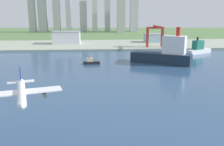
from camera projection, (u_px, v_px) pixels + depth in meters
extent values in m
plane|color=#557946|center=(89.00, 67.00, 283.45)|extent=(2400.00, 2400.00, 0.00)
cube|color=#2D4C70|center=(88.00, 81.00, 225.27)|extent=(840.00, 360.00, 0.15)
cube|color=#9CA792|center=(91.00, 45.00, 467.33)|extent=(840.00, 140.00, 2.50)
cylinder|color=white|center=(21.00, 92.00, 116.69)|extent=(13.46, 36.02, 3.69)
cone|color=white|center=(22.00, 107.00, 98.73)|extent=(4.48, 4.86, 3.51)
cube|color=white|center=(21.00, 92.00, 118.48)|extent=(37.86, 17.80, 0.50)
cube|color=#193899|center=(20.00, 75.00, 130.69)|extent=(1.67, 4.34, 8.86)
cube|color=white|center=(21.00, 82.00, 131.47)|extent=(13.93, 7.49, 0.36)
cylinder|color=#4C4F54|center=(45.00, 94.00, 121.43)|extent=(3.34, 5.46, 2.03)
cube|color=#192838|center=(161.00, 58.00, 301.57)|extent=(70.98, 51.56, 12.45)
cube|color=silver|center=(174.00, 45.00, 291.45)|extent=(30.17, 26.79, 20.76)
cylinder|color=red|center=(178.00, 32.00, 286.40)|extent=(4.72, 4.72, 9.96)
cube|color=white|center=(199.00, 51.00, 374.35)|extent=(44.27, 31.33, 6.19)
cube|color=#1E6B59|center=(198.00, 45.00, 370.85)|extent=(18.54, 15.96, 13.13)
cylinder|color=black|center=(198.00, 39.00, 367.54)|extent=(2.68, 2.68, 4.95)
cube|color=black|center=(92.00, 63.00, 296.22)|extent=(19.72, 5.40, 3.22)
cube|color=beige|center=(90.00, 60.00, 295.08)|extent=(7.22, 3.97, 4.38)
cylinder|color=red|center=(89.00, 57.00, 294.13)|extent=(1.01, 1.01, 2.58)
cube|color=#B72D23|center=(148.00, 38.00, 418.27)|extent=(2.20, 2.20, 30.77)
cube|color=#B72D23|center=(163.00, 38.00, 420.12)|extent=(2.20, 2.20, 30.77)
cube|color=#B72D23|center=(147.00, 38.00, 426.03)|extent=(2.20, 2.20, 30.77)
cube|color=#B72D23|center=(162.00, 38.00, 427.87)|extent=(2.20, 2.20, 30.77)
cube|color=#B72D23|center=(155.00, 28.00, 419.13)|extent=(27.70, 10.00, 2.80)
cube|color=#B72D23|center=(157.00, 26.00, 407.64)|extent=(2.60, 44.71, 2.60)
cube|color=silver|center=(67.00, 38.00, 470.20)|extent=(49.96, 29.89, 21.54)
cube|color=gray|center=(66.00, 32.00, 467.53)|extent=(50.96, 30.49, 1.20)
cube|color=#99BCD1|center=(154.00, 38.00, 496.68)|extent=(34.51, 31.32, 15.06)
cube|color=gray|center=(154.00, 34.00, 494.77)|extent=(35.20, 31.95, 1.20)
cube|color=#B1B1B5|center=(32.00, 10.00, 766.49)|extent=(19.40, 18.36, 133.30)
cube|color=#B0B2BA|center=(43.00, 12.00, 763.92)|extent=(25.81, 21.56, 119.61)
cube|color=#A1A4A6|center=(56.00, 9.00, 752.98)|extent=(20.03, 18.03, 136.83)
cube|color=#AEABB9|center=(68.00, 8.00, 754.87)|extent=(15.78, 18.78, 141.21)
cube|color=#A5A5B0|center=(83.00, 17.00, 778.54)|extent=(21.54, 14.37, 93.42)
cube|color=#B9BFC0|center=(95.00, 13.00, 765.72)|extent=(15.53, 16.56, 114.69)
cube|color=#ACADB4|center=(107.00, 10.00, 796.84)|extent=(16.96, 16.70, 134.86)
cube|color=#B2B0B5|center=(121.00, 16.00, 758.84)|extent=(23.61, 20.49, 97.39)
cube|color=#B3B1BE|center=(134.00, 15.00, 791.46)|extent=(23.30, 24.82, 100.49)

